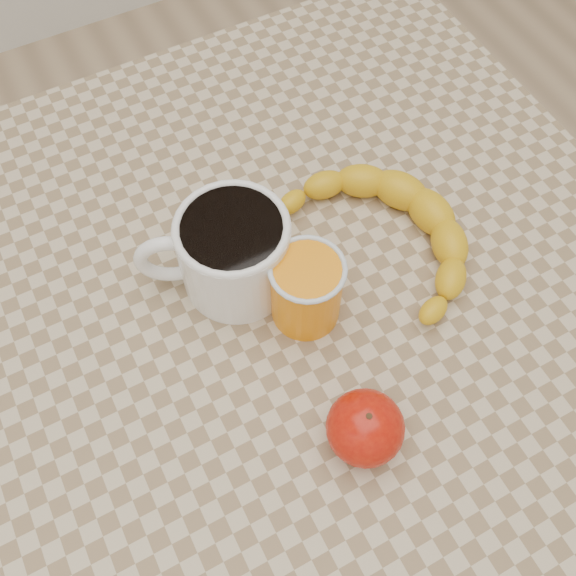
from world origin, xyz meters
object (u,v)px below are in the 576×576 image
apple (365,428)px  banana (388,232)px  coffee_mug (231,251)px  table (288,334)px  orange_juice_glass (306,290)px

apple → banana: apple is taller
coffee_mug → apple: (0.03, -0.21, -0.02)m
table → orange_juice_glass: (0.01, -0.02, 0.13)m
orange_juice_glass → coffee_mug: bearing=124.0°
coffee_mug → banana: (0.16, -0.04, -0.03)m
orange_juice_glass → apple: 0.14m
banana → table: bearing=176.3°
table → coffee_mug: coffee_mug is taller
coffee_mug → apple: bearing=-82.0°
orange_juice_glass → apple: size_ratio=1.00×
coffee_mug → orange_juice_glass: (0.05, -0.07, -0.01)m
table → banana: banana is taller
orange_juice_glass → apple: (-0.02, -0.14, -0.01)m
table → orange_juice_glass: orange_juice_glass is taller
banana → coffee_mug: bearing=158.8°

